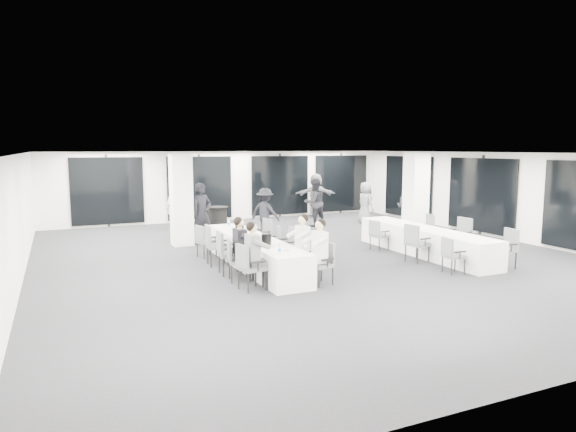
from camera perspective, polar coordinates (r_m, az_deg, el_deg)
name	(u,v)px	position (r m, az deg, el deg)	size (l,w,h in m)	color
room	(322,201)	(15.10, 3.78, 1.66)	(14.04, 16.04, 2.84)	#25252A
column_left	(181,199)	(15.79, -11.78, 1.82)	(0.60, 0.60, 2.80)	white
column_right	(416,197)	(16.82, 14.00, 2.10)	(0.60, 0.60, 2.80)	white
banquet_table_main	(254,253)	(12.73, -3.78, -4.08)	(0.90, 5.00, 0.75)	white
banquet_table_side	(424,241)	(14.71, 14.90, -2.73)	(0.90, 5.00, 0.75)	white
cocktail_table	(218,221)	(17.24, -7.84, -0.61)	(0.72, 0.72, 1.00)	black
chair_main_left_near	(248,264)	(10.67, -4.44, -5.36)	(0.57, 0.61, 0.98)	#53565B
chair_main_left_second	(235,258)	(11.46, -5.86, -4.61)	(0.55, 0.58, 0.93)	#53565B
chair_main_left_mid	(226,250)	(12.06, -6.88, -3.80)	(0.54, 0.60, 1.01)	#53565B
chair_main_left_fourth	(214,242)	(13.02, -8.23, -2.93)	(0.56, 0.61, 1.03)	#53565B
chair_main_left_far	(204,239)	(14.00, -9.32, -2.55)	(0.54, 0.56, 0.88)	#53565B
chair_main_right_near	(323,261)	(11.19, 3.92, -4.97)	(0.54, 0.57, 0.90)	#53565B
chair_main_right_second	(306,254)	(11.93, 1.99, -4.29)	(0.52, 0.55, 0.86)	#53565B
chair_main_right_mid	(288,244)	(12.84, -0.01, -3.12)	(0.51, 0.57, 0.98)	#53565B
chair_main_right_fourth	(274,240)	(13.63, -1.56, -2.73)	(0.54, 0.56, 0.88)	#53565B
chair_main_right_far	(263,234)	(14.38, -2.79, -1.99)	(0.54, 0.59, 0.97)	#53565B
chair_side_left_near	(451,253)	(12.68, 17.68, -3.95)	(0.47, 0.51, 0.86)	#53565B
chair_side_left_mid	(415,241)	(13.65, 13.95, -2.68)	(0.57, 0.61, 0.99)	#53565B
chair_side_left_far	(378,233)	(15.04, 9.92, -1.89)	(0.51, 0.55, 0.87)	#53565B
chair_side_right_near	(507,246)	(13.75, 23.11, -3.05)	(0.53, 0.58, 0.97)	#53565B
chair_side_right_mid	(461,234)	(14.86, 18.63, -1.92)	(0.56, 0.61, 1.04)	#53565B
chair_side_right_far	(426,228)	(15.94, 15.06, -1.32)	(0.58, 0.61, 0.96)	#53565B
seated_guest_a	(255,251)	(10.69, -3.63, -3.93)	(0.50, 0.38, 1.44)	slate
seated_guest_b	(242,245)	(11.44, -5.08, -3.18)	(0.50, 0.38, 1.44)	black
seated_guest_c	(317,248)	(11.04, 3.24, -3.56)	(0.50, 0.38, 1.44)	silver
seated_guest_d	(300,241)	(11.79, 1.35, -2.83)	(0.50, 0.38, 1.44)	silver
standing_guest_a	(202,209)	(16.01, -9.55, 0.75)	(0.78, 0.63, 2.13)	black
standing_guest_b	(314,199)	(19.26, 2.96, 1.86)	(0.99, 0.60, 2.04)	black
standing_guest_c	(265,209)	(17.26, -2.57, 0.80)	(1.17, 0.60, 1.81)	black
standing_guest_e	(365,200)	(20.20, 8.60, 1.74)	(0.88, 0.54, 1.83)	slate
standing_guest_f	(316,192)	(21.86, 3.10, 2.63)	(1.94, 0.75, 2.12)	slate
standing_guest_g	(175,201)	(19.22, -12.48, 1.61)	(0.73, 0.59, 2.00)	silver
standing_guest_h	(409,205)	(17.95, 13.26, 1.25)	(0.99, 0.60, 2.05)	black
ice_bucket_near	(266,239)	(11.68, -2.43, -2.60)	(0.23, 0.23, 0.26)	black
ice_bucket_far	(239,225)	(13.80, -5.42, -1.03)	(0.24, 0.24, 0.27)	black
water_bottle_a	(280,249)	(10.73, -0.93, -3.67)	(0.06, 0.06, 0.20)	silver
water_bottle_b	(251,229)	(13.29, -4.08, -1.42)	(0.07, 0.07, 0.24)	silver
water_bottle_c	(229,223)	(14.42, -6.60, -0.77)	(0.07, 0.07, 0.22)	silver
plate_a	(271,247)	(11.41, -1.86, -3.45)	(0.21, 0.21, 0.03)	white
plate_b	(287,250)	(11.01, -0.14, -3.85)	(0.20, 0.20, 0.03)	white
plate_c	(257,239)	(12.39, -3.44, -2.57)	(0.19, 0.19, 0.03)	white
wine_glass	(306,247)	(10.66, 1.98, -3.47)	(0.08, 0.08, 0.20)	silver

